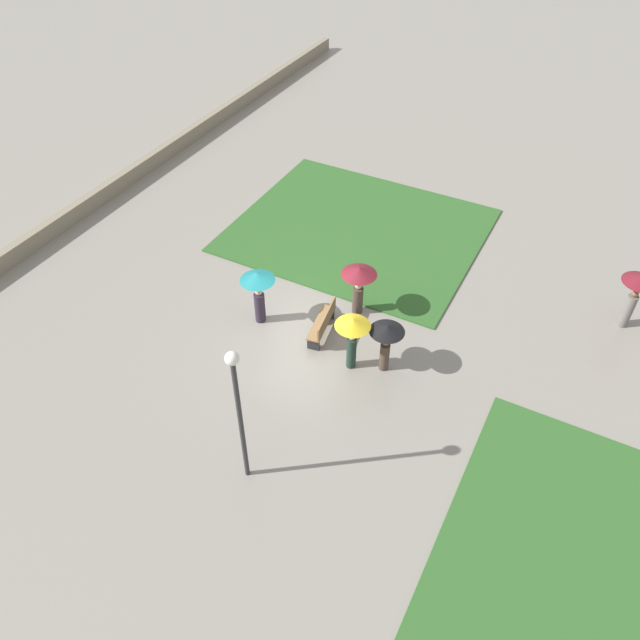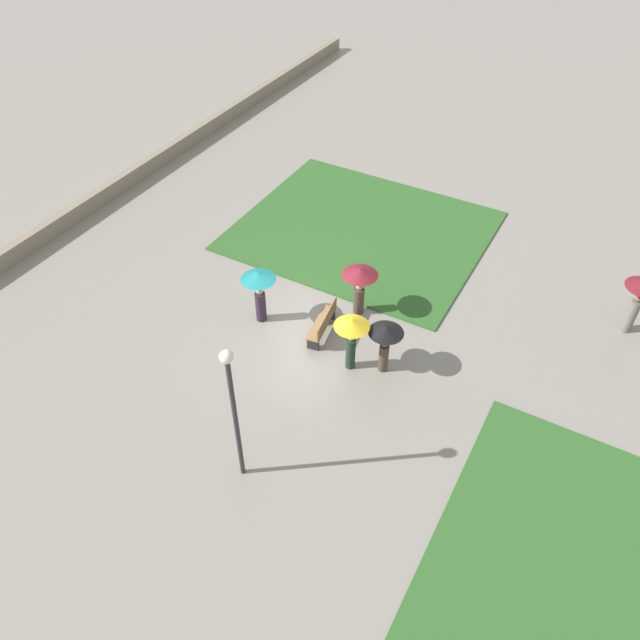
# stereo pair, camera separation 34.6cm
# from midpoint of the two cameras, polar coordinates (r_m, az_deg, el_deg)

# --- Properties ---
(ground_plane) EXTENTS (90.00, 90.00, 0.00)m
(ground_plane) POSITION_cam_midpoint_polar(r_m,az_deg,el_deg) (19.85, -2.30, -0.74)
(ground_plane) COLOR gray
(lawn_patch_near) EXTENTS (7.77, 9.00, 0.06)m
(lawn_patch_near) POSITION_cam_midpoint_polar(r_m,az_deg,el_deg) (24.09, 3.08, 8.23)
(lawn_patch_near) COLOR #2D5B26
(lawn_patch_near) RESTS_ON ground_plane
(lawn_patch_far) EXTENTS (9.61, 5.88, 0.06)m
(lawn_patch_far) POSITION_cam_midpoint_polar(r_m,az_deg,el_deg) (15.68, 20.88, -22.55)
(lawn_patch_far) COLOR #2D5B26
(lawn_patch_far) RESTS_ON ground_plane
(parapet_wall) EXTENTS (45.00, 0.35, 0.67)m
(parapet_wall) POSITION_cam_midpoint_polar(r_m,az_deg,el_deg) (25.68, -23.83, 7.56)
(parapet_wall) COLOR gray
(parapet_wall) RESTS_ON ground_plane
(park_bench) EXTENTS (1.75, 0.69, 0.90)m
(park_bench) POSITION_cam_midpoint_polar(r_m,az_deg,el_deg) (19.33, -0.21, -0.23)
(park_bench) COLOR brown
(park_bench) RESTS_ON ground_plane
(lamp_post) EXTENTS (0.32, 0.32, 4.38)m
(lamp_post) POSITION_cam_midpoint_polar(r_m,az_deg,el_deg) (14.21, -8.22, -7.43)
(lamp_post) COLOR #2D2D30
(lamp_post) RESTS_ON ground_plane
(crowd_person_yellow) EXTENTS (1.03, 1.03, 1.87)m
(crowd_person_yellow) POSITION_cam_midpoint_polar(r_m,az_deg,el_deg) (17.68, 2.42, -0.99)
(crowd_person_yellow) COLOR #1E3328
(crowd_person_yellow) RESTS_ON ground_plane
(crowd_person_maroon) EXTENTS (1.14, 1.14, 1.78)m
(crowd_person_maroon) POSITION_cam_midpoint_polar(r_m,az_deg,el_deg) (19.59, 3.06, 3.70)
(crowd_person_maroon) COLOR #47382D
(crowd_person_maroon) RESTS_ON ground_plane
(crowd_person_black) EXTENTS (1.03, 1.03, 1.70)m
(crowd_person_black) POSITION_cam_midpoint_polar(r_m,az_deg,el_deg) (17.78, 5.54, -1.53)
(crowd_person_black) COLOR #47382D
(crowd_person_black) RESTS_ON ground_plane
(crowd_person_teal) EXTENTS (1.10, 1.10, 1.93)m
(crowd_person_teal) POSITION_cam_midpoint_polar(r_m,az_deg,el_deg) (19.28, -6.21, 3.17)
(crowd_person_teal) COLOR #2D2333
(crowd_person_teal) RESTS_ON ground_plane
(lone_walker_far_path) EXTENTS (1.10, 1.10, 1.97)m
(lone_walker_far_path) POSITION_cam_midpoint_polar(r_m,az_deg,el_deg) (21.22, 26.57, 2.49)
(lone_walker_far_path) COLOR slate
(lone_walker_far_path) RESTS_ON ground_plane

